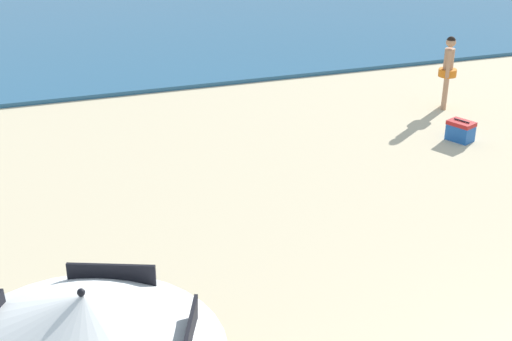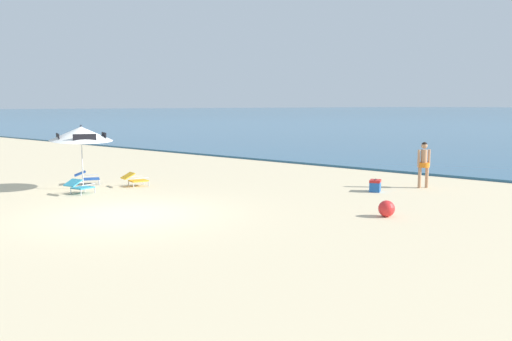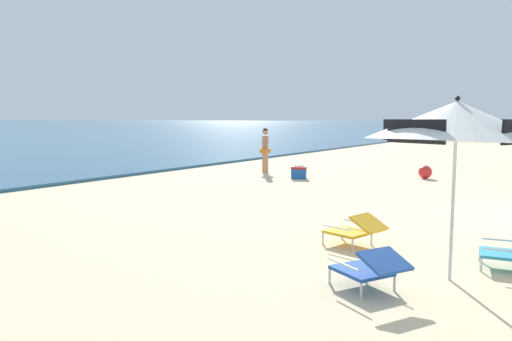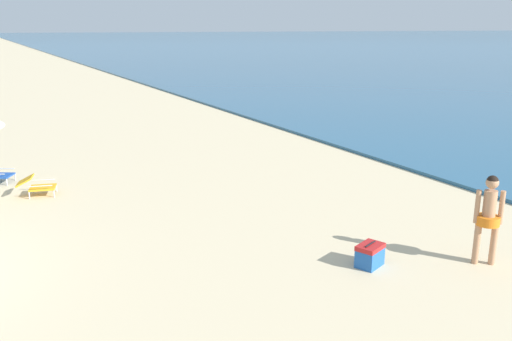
% 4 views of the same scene
% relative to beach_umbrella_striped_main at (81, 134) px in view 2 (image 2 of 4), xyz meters
% --- Properties ---
extents(ground_plane, '(800.00, 800.00, 0.00)m').
position_rel_beach_umbrella_striped_main_xyz_m(ground_plane, '(4.82, -1.60, -1.93)').
color(ground_plane, beige).
extents(beach_umbrella_striped_main, '(2.56, 2.55, 2.23)m').
position_rel_beach_umbrella_striped_main_xyz_m(beach_umbrella_striped_main, '(0.00, 0.00, 0.00)').
color(beach_umbrella_striped_main, silver).
rests_on(beach_umbrella_striped_main, ground).
extents(lounge_chair_under_umbrella, '(0.88, 1.01, 0.51)m').
position_rel_beach_umbrella_striped_main_xyz_m(lounge_chair_under_umbrella, '(-0.90, 0.70, -1.66)').
color(lounge_chair_under_umbrella, '#1E4799').
rests_on(lounge_chair_under_umbrella, ground).
extents(lounge_chair_beside_umbrella, '(0.74, 0.99, 0.52)m').
position_rel_beach_umbrella_striped_main_xyz_m(lounge_chair_beside_umbrella, '(0.84, 1.56, -1.66)').
color(lounge_chair_beside_umbrella, gold).
rests_on(lounge_chair_beside_umbrella, ground).
extents(lounge_chair_facing_sea, '(0.68, 0.96, 0.51)m').
position_rel_beach_umbrella_striped_main_xyz_m(lounge_chair_facing_sea, '(0.86, -0.65, -1.66)').
color(lounge_chair_facing_sea, teal).
rests_on(lounge_chair_facing_sea, ground).
extents(person_standing_near_shore, '(0.40, 0.41, 1.62)m').
position_rel_beach_umbrella_striped_main_xyz_m(person_standing_near_shore, '(8.74, 8.11, -0.99)').
color(person_standing_near_shore, tan).
rests_on(person_standing_near_shore, ground).
extents(cooler_box, '(0.51, 0.59, 0.43)m').
position_rel_beach_umbrella_striped_main_xyz_m(cooler_box, '(7.88, 6.26, -1.73)').
color(cooler_box, '#1E56A8').
rests_on(cooler_box, ground).
extents(beach_ball, '(0.43, 0.43, 0.43)m').
position_rel_beach_umbrella_striped_main_xyz_m(beach_ball, '(10.14, 2.77, -1.71)').
color(beach_ball, red).
rests_on(beach_ball, ground).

